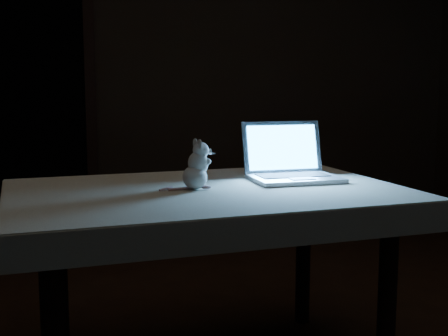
{
  "coord_description": "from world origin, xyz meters",
  "views": [
    {
      "loc": [
        -0.55,
        -2.1,
        1.06
      ],
      "look_at": [
        -0.12,
        0.0,
        0.77
      ],
      "focal_mm": 48.0,
      "sensor_mm": 36.0,
      "label": 1
    }
  ],
  "objects": [
    {
      "name": "tablecloth",
      "position": [
        -0.12,
        0.01,
        0.65
      ],
      "size": [
        1.6,
        1.29,
        0.1
      ],
      "primitive_type": null,
      "rotation": [
        0.0,
        0.0,
        0.3
      ],
      "color": "beige",
      "rests_on": "table"
    },
    {
      "name": "laptop",
      "position": [
        0.18,
        0.08,
        0.81
      ],
      "size": [
        0.35,
        0.31,
        0.23
      ],
      "primitive_type": null,
      "rotation": [
        0.0,
        0.0,
        0.07
      ],
      "color": "#B8B8BD",
      "rests_on": "tablecloth"
    },
    {
      "name": "plush_mouse",
      "position": [
        -0.23,
        -0.02,
        0.79
      ],
      "size": [
        0.15,
        0.15,
        0.18
      ],
      "primitive_type": null,
      "rotation": [
        0.0,
        0.0,
        0.18
      ],
      "color": "silver",
      "rests_on": "tablecloth"
    },
    {
      "name": "back_wall",
      "position": [
        0.0,
        2.5,
        1.3
      ],
      "size": [
        4.5,
        0.04,
        2.6
      ],
      "primitive_type": "cube",
      "color": "black",
      "rests_on": "ground"
    },
    {
      "name": "doorway",
      "position": [
        -1.1,
        2.5,
        1.06
      ],
      "size": [
        1.06,
        0.36,
        2.13
      ],
      "primitive_type": null,
      "color": "black",
      "rests_on": "back_wall"
    },
    {
      "name": "table",
      "position": [
        -0.18,
        -0.02,
        0.34
      ],
      "size": [
        1.38,
        0.99,
        0.69
      ],
      "primitive_type": null,
      "rotation": [
        0.0,
        0.0,
        0.13
      ],
      "color": "black",
      "rests_on": "floor"
    }
  ]
}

